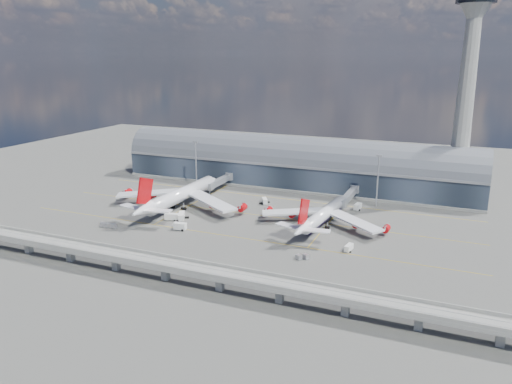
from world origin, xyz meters
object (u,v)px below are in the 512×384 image
at_px(floodlight_mast_right, 378,179).
at_px(service_truck_2, 174,217).
at_px(cargo_train_0, 108,225).
at_px(airliner_right, 323,215).
at_px(service_truck_0, 181,216).
at_px(service_truck_5, 265,201).
at_px(cargo_train_1, 240,273).
at_px(floodlight_mast_left, 196,162).
at_px(service_truck_4, 358,207).
at_px(control_tower, 465,97).
at_px(airliner_left, 179,195).
at_px(service_truck_3, 349,248).
at_px(service_truck_1, 180,226).
at_px(cargo_train_2, 302,257).

bearing_deg(floodlight_mast_right, service_truck_2, -144.80).
bearing_deg(service_truck_2, cargo_train_0, 115.76).
distance_m(floodlight_mast_right, airliner_right, 42.73).
distance_m(service_truck_0, cargo_train_0, 31.78).
bearing_deg(service_truck_5, cargo_train_1, -103.70).
height_order(floodlight_mast_left, service_truck_2, floodlight_mast_left).
bearing_deg(floodlight_mast_left, service_truck_0, -67.37).
bearing_deg(floodlight_mast_right, airliner_right, -112.93).
xyz_separation_m(service_truck_4, cargo_train_1, (-21.56, -88.33, -0.50)).
distance_m(airliner_right, cargo_train_0, 92.45).
distance_m(service_truck_2, cargo_train_0, 28.59).
bearing_deg(airliner_right, control_tower, 57.56).
relative_size(control_tower, airliner_left, 1.43).
bearing_deg(service_truck_5, control_tower, -2.61).
height_order(airliner_left, service_truck_3, airliner_left).
height_order(service_truck_1, service_truck_4, service_truck_1).
distance_m(service_truck_0, service_truck_1, 13.66).
relative_size(airliner_right, service_truck_2, 6.81).
relative_size(service_truck_2, cargo_train_2, 1.69).
height_order(floodlight_mast_left, cargo_train_2, floodlight_mast_left).
height_order(airliner_left, cargo_train_2, airliner_left).
xyz_separation_m(airliner_left, cargo_train_2, (73.75, -37.06, -5.38)).
xyz_separation_m(airliner_left, service_truck_3, (87.62, -22.60, -5.03)).
height_order(airliner_right, service_truck_5, airliner_right).
height_order(floodlight_mast_right, cargo_train_0, floodlight_mast_right).
relative_size(service_truck_1, service_truck_2, 0.63).
relative_size(service_truck_2, cargo_train_0, 1.05).
height_order(floodlight_mast_left, service_truck_1, floodlight_mast_left).
xyz_separation_m(floodlight_mast_left, service_truck_2, (20.14, -56.34, -12.04)).
relative_size(floodlight_mast_right, service_truck_0, 3.30).
height_order(service_truck_0, cargo_train_0, service_truck_0).
relative_size(service_truck_0, cargo_train_0, 0.94).
relative_size(cargo_train_1, cargo_train_2, 1.68).
distance_m(floodlight_mast_left, cargo_train_1, 121.38).
bearing_deg(control_tower, cargo_train_1, -116.93).
xyz_separation_m(airliner_left, service_truck_5, (35.28, 22.54, -4.90)).
distance_m(service_truck_2, service_truck_3, 80.34).
xyz_separation_m(control_tower, floodlight_mast_right, (-35.00, -28.00, -38.00)).
distance_m(control_tower, service_truck_2, 151.03).
height_order(floodlight_mast_right, service_truck_3, floodlight_mast_right).
relative_size(airliner_left, service_truck_3, 13.50).
height_order(floodlight_mast_right, service_truck_1, floodlight_mast_right).
height_order(service_truck_2, cargo_train_2, service_truck_2).
bearing_deg(service_truck_5, airliner_left, -177.25).
distance_m(airliner_right, cargo_train_1, 60.33).
distance_m(service_truck_0, service_truck_5, 45.34).
bearing_deg(control_tower, cargo_train_0, -142.61).
distance_m(control_tower, service_truck_1, 150.38).
distance_m(airliner_right, service_truck_4, 31.00).
bearing_deg(service_truck_1, floodlight_mast_right, -51.62).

